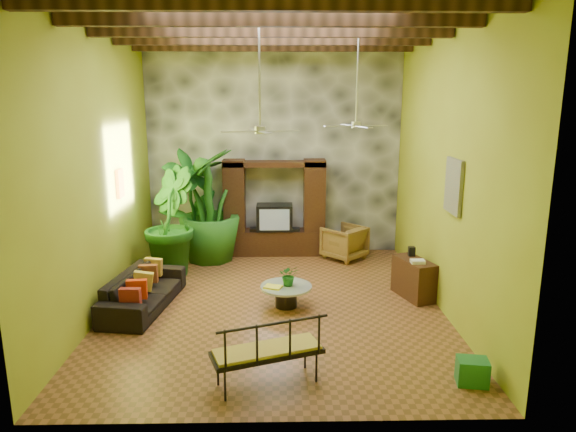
{
  "coord_description": "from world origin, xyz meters",
  "views": [
    {
      "loc": [
        0.09,
        -8.82,
        3.72
      ],
      "look_at": [
        0.26,
        0.2,
        1.63
      ],
      "focal_mm": 32.0,
      "sensor_mm": 36.0,
      "label": 1
    }
  ],
  "objects_px": {
    "ceiling_fan_front": "(260,117)",
    "tall_plant_b": "(169,222)",
    "tall_plant_a": "(192,205)",
    "green_bin": "(472,372)",
    "wicker_armchair": "(344,242)",
    "iron_bench": "(267,349)",
    "side_console": "(414,278)",
    "entertainment_center": "(275,215)",
    "coffee_table": "(286,293)",
    "ceiling_fan_back": "(356,114)",
    "tall_plant_c": "(209,205)",
    "sofa": "(143,291)"
  },
  "relations": [
    {
      "from": "ceiling_fan_back",
      "to": "side_console",
      "type": "xyz_separation_m",
      "value": [
        1.05,
        -0.87,
        -3.03
      ]
    },
    {
      "from": "wicker_armchair",
      "to": "coffee_table",
      "type": "bearing_deg",
      "value": 19.83
    },
    {
      "from": "side_console",
      "to": "green_bin",
      "type": "distance_m",
      "value": 3.05
    },
    {
      "from": "tall_plant_c",
      "to": "coffee_table",
      "type": "xyz_separation_m",
      "value": [
        1.73,
        -2.8,
        -1.04
      ]
    },
    {
      "from": "coffee_table",
      "to": "green_bin",
      "type": "distance_m",
      "value": 3.58
    },
    {
      "from": "entertainment_center",
      "to": "coffee_table",
      "type": "xyz_separation_m",
      "value": [
        0.22,
        -3.22,
        -0.71
      ]
    },
    {
      "from": "wicker_armchair",
      "to": "iron_bench",
      "type": "bearing_deg",
      "value": 29.06
    },
    {
      "from": "entertainment_center",
      "to": "ceiling_fan_front",
      "type": "bearing_deg",
      "value": -93.24
    },
    {
      "from": "wicker_armchair",
      "to": "green_bin",
      "type": "relative_size",
      "value": 2.17
    },
    {
      "from": "ceiling_fan_back",
      "to": "wicker_armchair",
      "type": "distance_m",
      "value": 3.39
    },
    {
      "from": "ceiling_fan_back",
      "to": "tall_plant_b",
      "type": "distance_m",
      "value": 4.48
    },
    {
      "from": "sofa",
      "to": "tall_plant_c",
      "type": "bearing_deg",
      "value": -8.55
    },
    {
      "from": "wicker_armchair",
      "to": "coffee_table",
      "type": "distance_m",
      "value": 3.18
    },
    {
      "from": "ceiling_fan_front",
      "to": "green_bin",
      "type": "xyz_separation_m",
      "value": [
        2.85,
        -2.32,
        -3.23
      ]
    },
    {
      "from": "iron_bench",
      "to": "tall_plant_c",
      "type": "bearing_deg",
      "value": 85.14
    },
    {
      "from": "green_bin",
      "to": "ceiling_fan_front",
      "type": "bearing_deg",
      "value": 140.87
    },
    {
      "from": "ceiling_fan_front",
      "to": "iron_bench",
      "type": "xyz_separation_m",
      "value": [
        0.13,
        -2.34,
        -2.86
      ]
    },
    {
      "from": "tall_plant_a",
      "to": "sofa",
      "type": "bearing_deg",
      "value": -98.45
    },
    {
      "from": "ceiling_fan_back",
      "to": "green_bin",
      "type": "height_order",
      "value": "ceiling_fan_back"
    },
    {
      "from": "tall_plant_b",
      "to": "tall_plant_c",
      "type": "height_order",
      "value": "tall_plant_c"
    },
    {
      "from": "iron_bench",
      "to": "entertainment_center",
      "type": "bearing_deg",
      "value": 69.7
    },
    {
      "from": "entertainment_center",
      "to": "coffee_table",
      "type": "bearing_deg",
      "value": -86.02
    },
    {
      "from": "entertainment_center",
      "to": "iron_bench",
      "type": "xyz_separation_m",
      "value": [
        -0.07,
        -5.88,
        -0.42
      ]
    },
    {
      "from": "ceiling_fan_front",
      "to": "sofa",
      "type": "bearing_deg",
      "value": 171.34
    },
    {
      "from": "tall_plant_a",
      "to": "green_bin",
      "type": "height_order",
      "value": "tall_plant_a"
    },
    {
      "from": "wicker_armchair",
      "to": "coffee_table",
      "type": "relative_size",
      "value": 0.92
    },
    {
      "from": "entertainment_center",
      "to": "coffee_table",
      "type": "relative_size",
      "value": 2.57
    },
    {
      "from": "green_bin",
      "to": "tall_plant_a",
      "type": "bearing_deg",
      "value": 129.26
    },
    {
      "from": "tall_plant_c",
      "to": "side_console",
      "type": "xyz_separation_m",
      "value": [
        4.16,
        -2.39,
        -0.93
      ]
    },
    {
      "from": "sofa",
      "to": "entertainment_center",
      "type": "bearing_deg",
      "value": -27.91
    },
    {
      "from": "tall_plant_a",
      "to": "tall_plant_c",
      "type": "height_order",
      "value": "tall_plant_c"
    },
    {
      "from": "sofa",
      "to": "tall_plant_b",
      "type": "height_order",
      "value": "tall_plant_b"
    },
    {
      "from": "ceiling_fan_front",
      "to": "tall_plant_b",
      "type": "bearing_deg",
      "value": 133.28
    },
    {
      "from": "sofa",
      "to": "green_bin",
      "type": "bearing_deg",
      "value": -109.59
    },
    {
      "from": "sofa",
      "to": "coffee_table",
      "type": "bearing_deg",
      "value": -82.0
    },
    {
      "from": "side_console",
      "to": "wicker_armchair",
      "type": "bearing_deg",
      "value": 93.81
    },
    {
      "from": "entertainment_center",
      "to": "tall_plant_c",
      "type": "xyz_separation_m",
      "value": [
        -1.51,
        -0.42,
        0.33
      ]
    },
    {
      "from": "wicker_armchair",
      "to": "side_console",
      "type": "height_order",
      "value": "wicker_armchair"
    },
    {
      "from": "tall_plant_b",
      "to": "coffee_table",
      "type": "distance_m",
      "value": 3.2
    },
    {
      "from": "sofa",
      "to": "iron_bench",
      "type": "bearing_deg",
      "value": -131.14
    },
    {
      "from": "entertainment_center",
      "to": "ceiling_fan_back",
      "type": "bearing_deg",
      "value": -50.43
    },
    {
      "from": "side_console",
      "to": "green_bin",
      "type": "bearing_deg",
      "value": -108.77
    },
    {
      "from": "entertainment_center",
      "to": "tall_plant_c",
      "type": "height_order",
      "value": "tall_plant_c"
    },
    {
      "from": "tall_plant_a",
      "to": "side_console",
      "type": "relative_size",
      "value": 2.77
    },
    {
      "from": "entertainment_center",
      "to": "iron_bench",
      "type": "height_order",
      "value": "entertainment_center"
    },
    {
      "from": "ceiling_fan_back",
      "to": "side_console",
      "type": "relative_size",
      "value": 2.01
    },
    {
      "from": "coffee_table",
      "to": "side_console",
      "type": "bearing_deg",
      "value": 9.65
    },
    {
      "from": "coffee_table",
      "to": "ceiling_fan_front",
      "type": "bearing_deg",
      "value": -143.49
    },
    {
      "from": "tall_plant_a",
      "to": "ceiling_fan_front",
      "type": "bearing_deg",
      "value": -62.3
    },
    {
      "from": "tall_plant_a",
      "to": "side_console",
      "type": "xyz_separation_m",
      "value": [
        4.56,
        -2.54,
        -0.91
      ]
    }
  ]
}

